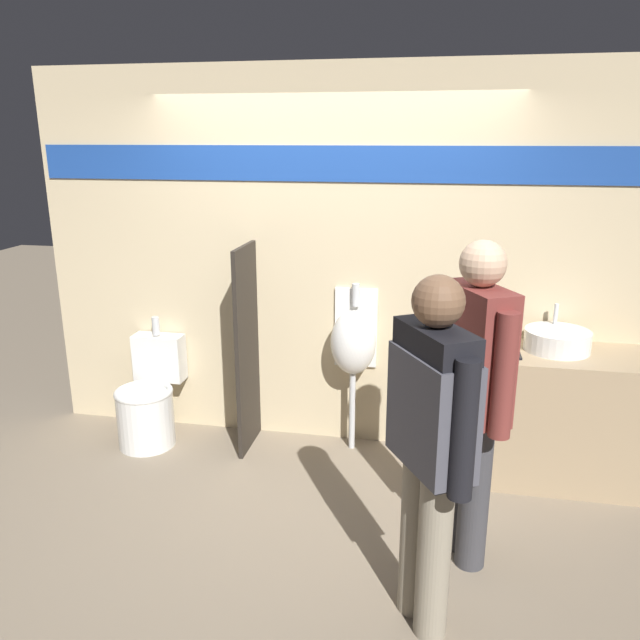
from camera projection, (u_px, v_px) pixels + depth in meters
The scene contains 10 objects.
ground_plane at pixel (315, 474), 4.26m from camera, with size 16.00×16.00×0.00m, color gray.
display_wall at pixel (331, 261), 4.44m from camera, with size 4.35×0.07×2.70m.
sink_counter at pixel (558, 416), 4.12m from camera, with size 1.08×0.58×0.88m.
sink_basin at pixel (557, 340), 4.04m from camera, with size 0.42×0.42×0.27m.
cell_phone at pixel (515, 355), 3.94m from camera, with size 0.07×0.14×0.01m.
divider_near_counter at pixel (247, 349), 4.47m from camera, with size 0.03×0.47×1.50m.
urinal_near_counter at pixel (353, 342), 4.41m from camera, with size 0.32×0.28×1.22m.
toilet at pixel (149, 403), 4.65m from camera, with size 0.42×0.59×0.92m.
person_in_vest at pixel (431, 434), 2.71m from camera, with size 0.41×0.52×1.68m.
person_with_lanyard at pixel (473, 392), 3.18m from camera, with size 0.38×0.55×1.75m.
Camera 1 is at (0.75, -3.72, 2.22)m, focal length 35.00 mm.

